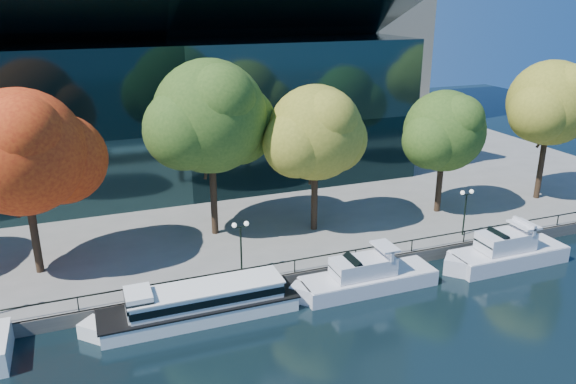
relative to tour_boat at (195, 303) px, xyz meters
name	(u,v)px	position (x,y,z in m)	size (l,w,h in m)	color
ground	(312,305)	(7.85, -1.23, -1.15)	(160.00, 160.00, 0.00)	black
promenade	(198,161)	(7.85, 35.14, -0.65)	(90.00, 67.08, 1.00)	slate
railing	(295,260)	(7.85, 2.02, 0.79)	(88.20, 0.08, 0.99)	black
convention_building	(168,107)	(3.85, 30.55, 7.36)	(50.00, 24.57, 21.43)	black
tour_boat	(195,303)	(0.00, 0.00, 0.00)	(14.25, 3.18, 2.70)	white
cruiser_near	(363,277)	(12.20, -0.49, -0.14)	(11.19, 2.88, 3.24)	silver
cruiser_far	(504,252)	(24.48, -0.94, -0.03)	(10.82, 3.00, 3.53)	silver
tree_1	(25,155)	(-9.46, 8.74, 8.76)	(10.99, 9.01, 13.50)	black
tree_2	(213,119)	(4.33, 11.10, 9.77)	(11.45, 9.39, 14.70)	black
tree_3	(318,135)	(12.57, 8.92, 8.26)	(9.87, 8.09, 12.53)	black
tree_4	(446,133)	(25.16, 8.78, 7.40)	(9.17, 7.52, 11.38)	black
tree_5	(552,105)	(36.73, 8.33, 9.25)	(10.12, 8.30, 13.63)	black
lamp_1	(241,236)	(4.17, 3.27, 2.83)	(1.26, 0.36, 4.03)	black
lamp_2	(466,202)	(23.70, 3.27, 2.83)	(1.26, 0.36, 4.03)	black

